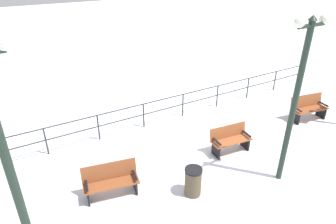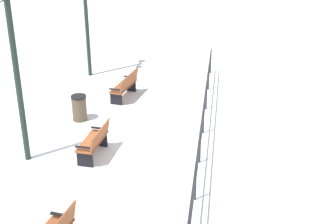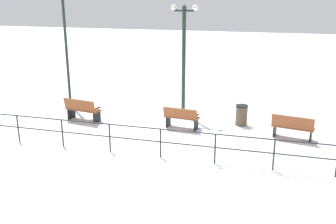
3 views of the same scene
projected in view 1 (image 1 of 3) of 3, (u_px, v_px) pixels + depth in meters
The scene contains 8 objects.
ground_plane at pixel (229, 151), 10.03m from camera, with size 80.00×80.00×0.00m, color white.
bench_nearest at pixel (111, 180), 7.99m from camera, with size 0.81×1.55×0.92m.
bench_second at pixel (230, 139), 9.82m from camera, with size 0.68×1.41×0.88m.
bench_third at pixel (308, 108), 11.79m from camera, with size 0.83×1.58×0.97m.
lamppost_near at pixel (2, 147), 4.33m from camera, with size 0.30×1.03×5.01m.
lamppost_middle at pixel (298, 87), 7.47m from camera, with size 0.25×1.13×4.65m.
waterfront_railing at pixel (183, 101), 11.92m from camera, with size 0.05×14.11×0.99m.
trash_bin at pixel (193, 181), 8.03m from camera, with size 0.48×0.48×0.83m.
Camera 1 is at (6.14, -5.94, 5.79)m, focal length 31.87 mm.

